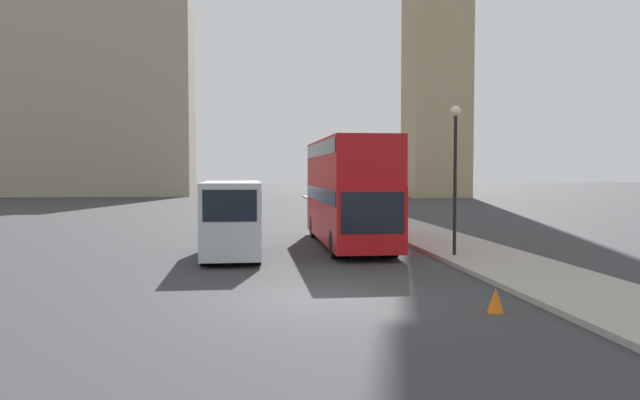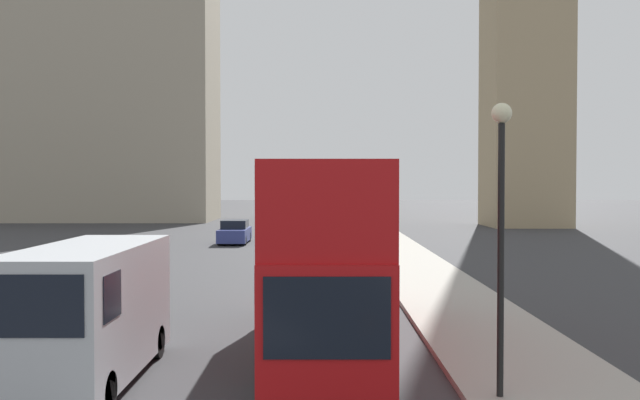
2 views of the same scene
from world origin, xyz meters
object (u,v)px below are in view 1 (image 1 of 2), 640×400
object	(u,v)px
street_lamp	(455,156)
red_double_decker_bus	(348,187)
white_van	(232,217)
parked_sedan	(230,199)

from	to	relation	value
street_lamp	red_double_decker_bus	bearing A→B (deg)	126.45
red_double_decker_bus	street_lamp	xyz separation A→B (m)	(3.10, -4.19, 1.20)
white_van	parked_sedan	world-z (taller)	white_van
street_lamp	parked_sedan	xyz separation A→B (m)	(-8.74, 33.40, -2.94)
red_double_decker_bus	street_lamp	size ratio (longest dim) A/B	1.92
red_double_decker_bus	parked_sedan	xyz separation A→B (m)	(-5.64, 29.21, -1.74)
red_double_decker_bus	parked_sedan	size ratio (longest dim) A/B	2.25
red_double_decker_bus	street_lamp	distance (m)	5.35
red_double_decker_bus	parked_sedan	bearing A→B (deg)	100.93
parked_sedan	white_van	bearing A→B (deg)	-88.29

